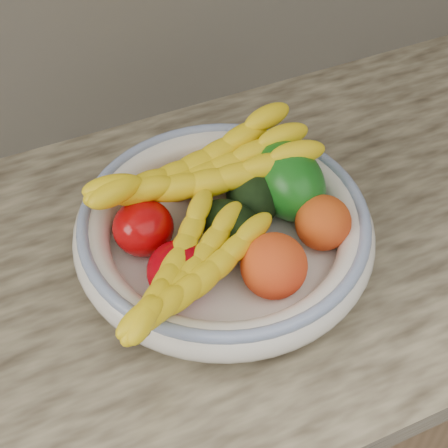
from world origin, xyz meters
TOP-DOWN VIEW (x-y plane):
  - kitchen_counter at (0.00, 1.69)m, footprint 2.44×0.66m
  - fruit_bowl at (0.00, 1.66)m, footprint 0.39×0.39m
  - clementine_back_left at (-0.03, 1.76)m, footprint 0.06×0.06m
  - clementine_back_right at (0.04, 1.77)m, footprint 0.06×0.06m
  - tomato_left at (-0.10, 1.70)m, footprint 0.09×0.09m
  - tomato_near_left at (-0.08, 1.61)m, footprint 0.10×0.10m
  - avocado_center at (0.00, 1.65)m, footprint 0.10×0.11m
  - avocado_right at (0.06, 1.70)m, footprint 0.12×0.13m
  - green_mango at (0.10, 1.68)m, footprint 0.12×0.14m
  - peach_front at (0.02, 1.57)m, footprint 0.08×0.08m
  - peach_right at (0.11, 1.60)m, footprint 0.09×0.09m
  - banana_bunch_back at (-0.00, 1.73)m, footprint 0.33×0.13m
  - banana_bunch_front at (-0.08, 1.58)m, footprint 0.28×0.24m

SIDE VIEW (x-z plane):
  - kitchen_counter at x=0.00m, z-range -0.24..1.16m
  - fruit_bowl at x=0.00m, z-range 0.91..0.99m
  - clementine_back_left at x=-0.03m, z-range 0.93..0.98m
  - clementine_back_right at x=0.04m, z-range 0.93..0.98m
  - tomato_left at x=-0.10m, z-range 0.93..1.00m
  - tomato_near_left at x=-0.08m, z-range 0.93..1.00m
  - avocado_right at x=0.06m, z-range 0.93..1.00m
  - avocado_center at x=0.00m, z-range 0.93..1.00m
  - peach_front at x=0.02m, z-range 0.93..1.01m
  - peach_right at x=0.11m, z-range 0.93..1.00m
  - green_mango at x=0.10m, z-range 0.92..1.04m
  - banana_bunch_front at x=-0.08m, z-range 0.94..1.02m
  - banana_bunch_back at x=0.00m, z-range 0.94..1.03m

